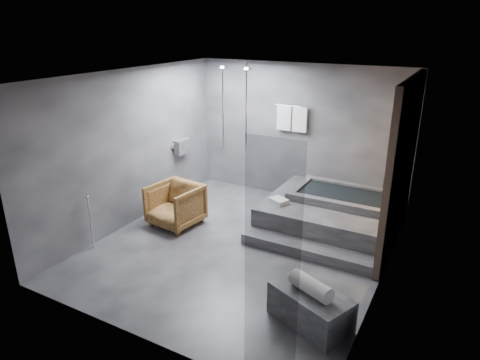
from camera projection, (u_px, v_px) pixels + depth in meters
The scene contains 7 objects.
room at pixel (271, 147), 6.58m from camera, with size 5.00×5.04×2.82m.
tub_deck at pixel (330, 214), 7.79m from camera, with size 2.20×2.00×0.50m, color #333335.
tub_step at pixel (306, 250), 6.87m from camera, with size 2.20×0.36×0.18m, color #333335.
concrete_bench at pixel (310, 307), 5.27m from camera, with size 1.00×0.55×0.45m, color #38383B.
driftwood_chair at pixel (175, 205), 7.81m from camera, with size 0.83×0.86×0.78m, color #4A2D12.
rolled_towel at pixel (311, 286), 5.14m from camera, with size 0.20×0.20×0.57m, color white.
deck_towel at pixel (279, 201), 7.61m from camera, with size 0.31×0.23×0.08m, color silver.
Camera 1 is at (3.02, -5.55, 3.53)m, focal length 32.00 mm.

